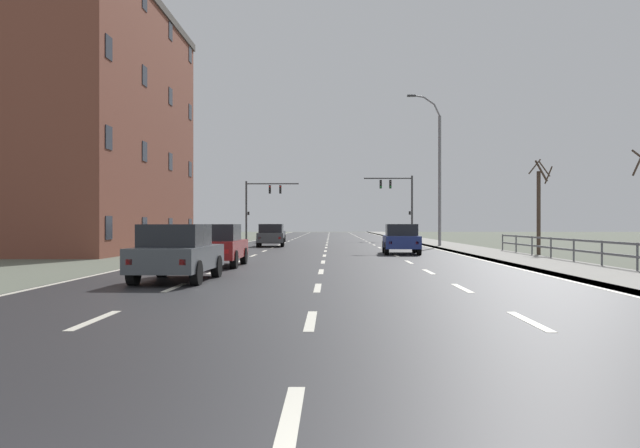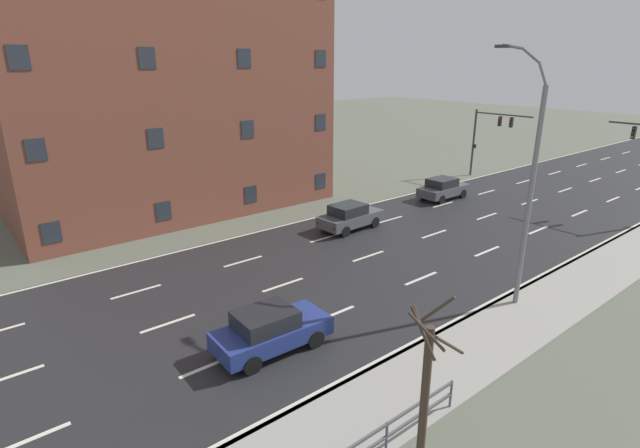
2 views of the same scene
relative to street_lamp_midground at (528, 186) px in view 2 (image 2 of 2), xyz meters
The scene contains 9 objects.
ground_plane 11.52m from the street_lamp_midground, 136.30° to the left, with size 160.00×160.00×0.12m.
road_asphalt_strip 21.14m from the street_lamp_midground, 111.31° to the left, with size 14.00×120.00×0.03m.
street_lamp_midground is the anchor object (origin of this frame).
traffic_signal_left 23.95m from the street_lamp_midground, 125.98° to the left, with size 5.18×0.36×5.72m.
car_mid_centre 16.78m from the street_lamp_midground, 137.52° to the left, with size 1.87×4.12×1.57m.
car_distant 12.12m from the street_lamp_midground, behind, with size 2.01×4.19×1.57m.
car_far_right 11.20m from the street_lamp_midground, 109.63° to the right, with size 1.96×4.16×1.57m.
brick_building 23.60m from the street_lamp_midground, 167.92° to the right, with size 11.13×20.39×15.08m.
bare_tree_mid 11.12m from the street_lamp_midground, 70.92° to the right, with size 1.01×1.12×4.97m.
Camera 2 is at (16.53, 23.12, 9.65)m, focal length 27.27 mm.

